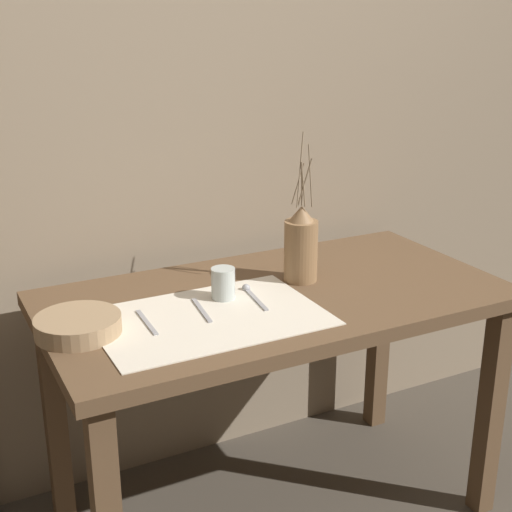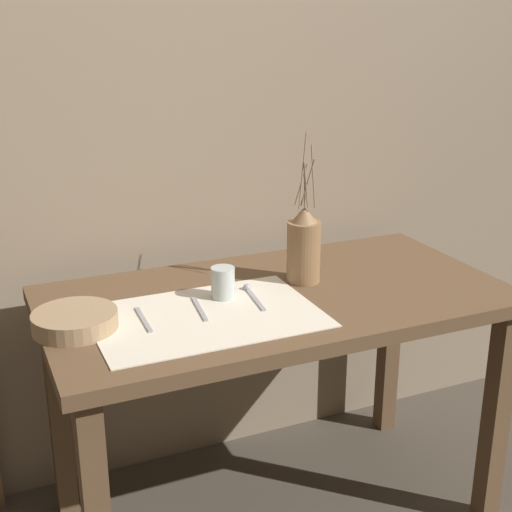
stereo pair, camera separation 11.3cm
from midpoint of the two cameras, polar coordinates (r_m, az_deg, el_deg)
ground_plane at (r=2.40m, az=2.90°, el=-19.75°), size 12.00×12.00×0.00m
stone_wall_back at (r=2.30m, az=-1.70°, el=11.48°), size 7.00×0.06×2.40m
wooden_table at (r=2.06m, az=3.20°, el=-5.65°), size 1.31×0.69×0.75m
linen_cloth at (r=1.87m, az=-2.29°, el=-4.85°), size 0.59×0.40×0.00m
pitcher_with_flowers at (r=2.08m, az=5.39°, el=0.71°), size 0.10×0.10×0.44m
wooden_bowl at (r=1.83m, az=-12.57°, el=-5.10°), size 0.21×0.21×0.05m
glass_tumbler_near at (r=1.96m, az=-1.02°, el=-2.16°), size 0.07×0.07×0.09m
fork_inner at (r=1.85m, az=-7.26°, el=-5.08°), size 0.02×0.16×0.00m
knife_center at (r=1.90m, az=-2.84°, el=-4.26°), size 0.03×0.16×0.00m
spoon_outer at (r=2.01m, az=1.14°, el=-2.90°), size 0.04×0.17×0.02m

